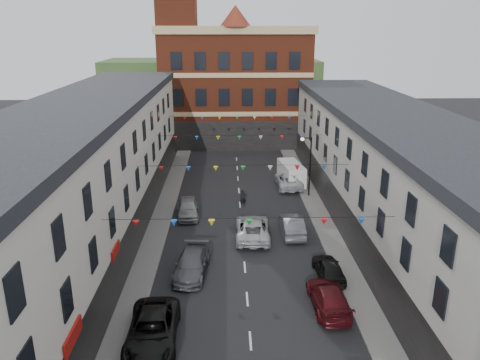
{
  "coord_description": "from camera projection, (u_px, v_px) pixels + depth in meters",
  "views": [
    {
      "loc": [
        -1.13,
        -28.88,
        15.82
      ],
      "look_at": [
        -0.1,
        8.3,
        3.65
      ],
      "focal_mm": 35.0,
      "sensor_mm": 36.0,
      "label": 1
    }
  ],
  "objects": [
    {
      "name": "distant_hill",
      "position": [
        212.0,
        87.0,
        89.63
      ],
      "size": [
        40.0,
        14.0,
        10.0
      ],
      "primitive_type": "cube",
      "color": "#2B4A22",
      "rests_on": "ground"
    },
    {
      "name": "clock_tower",
      "position": [
        178.0,
        35.0,
        60.8
      ],
      "size": [
        5.6,
        5.6,
        30.0
      ],
      "color": "maroon",
      "rests_on": "ground"
    },
    {
      "name": "street_lamp",
      "position": [
        308.0,
        158.0,
        44.65
      ],
      "size": [
        1.1,
        0.36,
        6.0
      ],
      "color": "black",
      "rests_on": "ground"
    },
    {
      "name": "ground",
      "position": [
        245.0,
        267.0,
        32.39
      ],
      "size": [
        160.0,
        160.0,
        0.0
      ],
      "primitive_type": "plane",
      "color": "black",
      "rests_on": "ground"
    },
    {
      "name": "terrace_left",
      "position": [
        69.0,
        191.0,
        31.36
      ],
      "size": [
        8.4,
        56.0,
        10.7
      ],
      "color": "beige",
      "rests_on": "ground"
    },
    {
      "name": "car_right_d",
      "position": [
        329.0,
        268.0,
        30.86
      ],
      "size": [
        1.77,
        4.06,
        1.36
      ],
      "primitive_type": "imported",
      "rotation": [
        0.0,
        0.0,
        3.18
      ],
      "color": "black",
      "rests_on": "ground"
    },
    {
      "name": "pavement_right",
      "position": [
        337.0,
        252.0,
        34.45
      ],
      "size": [
        1.8,
        64.0,
        0.15
      ],
      "primitive_type": "cube",
      "color": "#605E5B",
      "rests_on": "ground"
    },
    {
      "name": "car_right_e",
      "position": [
        292.0,
        225.0,
        37.39
      ],
      "size": [
        1.73,
        4.74,
        1.55
      ],
      "primitive_type": "imported",
      "rotation": [
        0.0,
        0.0,
        3.16
      ],
      "color": "#575860",
      "rests_on": "ground"
    },
    {
      "name": "pavement_left",
      "position": [
        149.0,
        254.0,
        34.08
      ],
      "size": [
        1.8,
        64.0,
        0.15
      ],
      "primitive_type": "cube",
      "color": "#605E5B",
      "rests_on": "ground"
    },
    {
      "name": "pedestrian",
      "position": [
        243.0,
        198.0,
        43.08
      ],
      "size": [
        0.68,
        0.53,
        1.63
      ],
      "primitive_type": "imported",
      "rotation": [
        0.0,
        0.0,
        0.26
      ],
      "color": "black",
      "rests_on": "ground"
    },
    {
      "name": "car_left_c",
      "position": [
        153.0,
        330.0,
        24.41
      ],
      "size": [
        2.74,
        5.68,
        1.56
      ],
      "primitive_type": "imported",
      "rotation": [
        0.0,
        0.0,
        0.03
      ],
      "color": "black",
      "rests_on": "ground"
    },
    {
      "name": "civic_building",
      "position": [
        235.0,
        85.0,
        65.91
      ],
      "size": [
        20.6,
        13.3,
        18.5
      ],
      "color": "maroon",
      "rests_on": "ground"
    },
    {
      "name": "terrace_right",
      "position": [
        415.0,
        195.0,
        32.14
      ],
      "size": [
        8.4,
        56.0,
        9.7
      ],
      "color": "beige",
      "rests_on": "ground"
    },
    {
      "name": "car_right_c",
      "position": [
        329.0,
        297.0,
        27.47
      ],
      "size": [
        2.12,
        4.98,
        1.43
      ],
      "primitive_type": "imported",
      "rotation": [
        0.0,
        0.0,
        3.16
      ],
      "color": "#4D0F14",
      "rests_on": "ground"
    },
    {
      "name": "moving_car",
      "position": [
        253.0,
        228.0,
        36.77
      ],
      "size": [
        2.79,
        5.74,
        1.57
      ],
      "primitive_type": "imported",
      "rotation": [
        0.0,
        0.0,
        3.11
      ],
      "color": "silver",
      "rests_on": "ground"
    },
    {
      "name": "car_left_e",
      "position": [
        188.0,
        208.0,
        40.92
      ],
      "size": [
        2.2,
        4.64,
        1.53
      ],
      "primitive_type": "imported",
      "rotation": [
        0.0,
        0.0,
        0.09
      ],
      "color": "gray",
      "rests_on": "ground"
    },
    {
      "name": "car_left_d",
      "position": [
        192.0,
        264.0,
        31.3
      ],
      "size": [
        2.54,
        5.25,
        1.47
      ],
      "primitive_type": "imported",
      "rotation": [
        0.0,
        0.0,
        -0.1
      ],
      "color": "#494A51",
      "rests_on": "ground"
    },
    {
      "name": "white_van",
      "position": [
        291.0,
        174.0,
        49.48
      ],
      "size": [
        2.56,
        5.15,
        2.18
      ],
      "primitive_type": "cube",
      "rotation": [
        0.0,
        0.0,
        0.14
      ],
      "color": "white",
      "rests_on": "ground"
    },
    {
      "name": "car_right_f",
      "position": [
        289.0,
        180.0,
        48.38
      ],
      "size": [
        2.6,
        5.44,
        1.5
      ],
      "primitive_type": "imported",
      "rotation": [
        0.0,
        0.0,
        3.16
      ],
      "color": "silver",
      "rests_on": "ground"
    }
  ]
}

